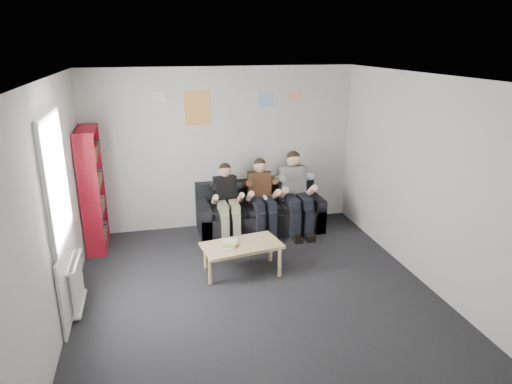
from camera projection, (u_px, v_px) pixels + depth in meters
room_shell at (257, 195)px, 5.37m from camera, size 5.00×5.00×5.00m
sofa at (259, 213)px, 7.77m from camera, size 2.08×0.85×0.80m
bookshelf at (93, 189)px, 6.91m from camera, size 0.28×0.84×1.88m
coffee_table at (242, 248)px, 6.28m from camera, size 1.06×0.58×0.42m
game_cases at (229, 244)px, 6.21m from camera, size 0.25×0.23×0.06m
person_left at (227, 202)px, 7.36m from camera, size 0.36×0.78×1.22m
person_middle at (262, 198)px, 7.48m from camera, size 0.39×0.83×1.26m
person_right at (296, 194)px, 7.59m from camera, size 0.43×0.92×1.35m
radiator at (77, 283)px, 5.40m from camera, size 0.10×0.64×0.60m
window at (63, 231)px, 5.17m from camera, size 0.05×1.30×2.36m
poster_large at (197, 108)px, 7.36m from camera, size 0.42×0.01×0.55m
poster_blue at (266, 100)px, 7.58m from camera, size 0.25×0.01×0.20m
poster_pink at (295, 96)px, 7.67m from camera, size 0.22×0.01×0.18m
poster_sign at (159, 96)px, 7.16m from camera, size 0.20×0.01×0.14m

